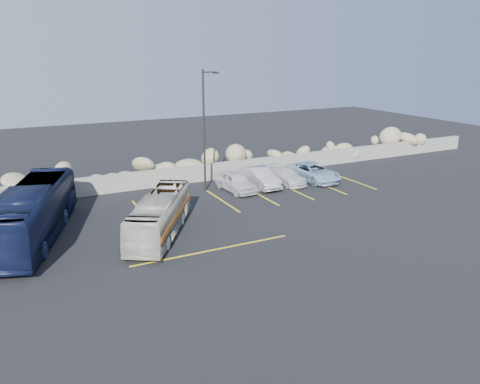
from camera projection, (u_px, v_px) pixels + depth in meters
name	position (u px, v px, depth m)	size (l,w,h in m)	color
ground	(234.00, 248.00, 22.45)	(90.00, 90.00, 0.00)	black
seawall	(158.00, 178.00, 32.54)	(60.00, 0.40, 1.20)	gray
riprap_pile	(153.00, 165.00, 33.37)	(54.00, 2.80, 2.60)	#948661
parking_lines	(261.00, 202.00, 29.22)	(18.16, 9.36, 0.01)	yellow
lamppost	(205.00, 128.00, 30.44)	(1.14, 0.18, 8.00)	#2B2826
vintage_bus	(160.00, 215.00, 23.88)	(1.75, 7.49, 2.09)	beige
tour_coach	(33.00, 213.00, 23.20)	(2.30, 9.82, 2.74)	#101838
car_a	(236.00, 182.00, 31.46)	(1.54, 3.83, 1.30)	silver
car_b	(260.00, 177.00, 32.46)	(1.40, 4.00, 1.32)	#B4B4B9
car_c	(285.00, 176.00, 33.30)	(1.52, 3.75, 1.09)	silver
car_d	(313.00, 172.00, 34.01)	(2.12, 4.59, 1.28)	#93B1D1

